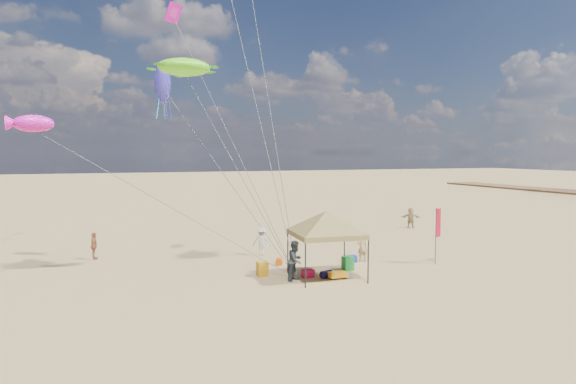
# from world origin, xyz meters

# --- Properties ---
(ground) EXTENTS (280.00, 280.00, 0.00)m
(ground) POSITION_xyz_m (0.00, 0.00, 0.00)
(ground) COLOR tan
(ground) RESTS_ON ground
(canopy_tent) EXTENTS (6.08, 6.08, 3.77)m
(canopy_tent) POSITION_xyz_m (0.96, 0.38, 3.14)
(canopy_tent) COLOR black
(canopy_tent) RESTS_ON ground
(feather_flag) EXTENTS (0.45, 0.20, 3.09)m
(feather_flag) POSITION_xyz_m (7.89, 1.01, 2.06)
(feather_flag) COLOR black
(feather_flag) RESTS_ON ground
(cooler_red) EXTENTS (0.54, 0.38, 0.38)m
(cooler_red) POSITION_xyz_m (0.19, 0.82, 0.19)
(cooler_red) COLOR #D31042
(cooler_red) RESTS_ON ground
(cooler_blue) EXTENTS (0.54, 0.38, 0.38)m
(cooler_blue) POSITION_xyz_m (3.77, 3.10, 0.19)
(cooler_blue) COLOR #1629B8
(cooler_blue) RESTS_ON ground
(bag_navy) EXTENTS (0.69, 0.54, 0.36)m
(bag_navy) POSITION_xyz_m (0.97, 0.38, 0.18)
(bag_navy) COLOR #110D3A
(bag_navy) RESTS_ON ground
(bag_orange) EXTENTS (0.54, 0.69, 0.36)m
(bag_orange) POSITION_xyz_m (-0.16, 3.92, 0.18)
(bag_orange) COLOR #E15C0C
(bag_orange) RESTS_ON ground
(chair_green) EXTENTS (0.50, 0.50, 0.70)m
(chair_green) POSITION_xyz_m (2.74, 1.53, 0.35)
(chair_green) COLOR #18882E
(chair_green) RESTS_ON ground
(chair_yellow) EXTENTS (0.50, 0.50, 0.70)m
(chair_yellow) POSITION_xyz_m (-1.79, 1.88, 0.35)
(chair_yellow) COLOR orange
(chair_yellow) RESTS_ON ground
(crate_grey) EXTENTS (0.34, 0.30, 0.28)m
(crate_grey) POSITION_xyz_m (1.96, -0.06, 0.14)
(crate_grey) COLOR slate
(crate_grey) RESTS_ON ground
(beach_cart) EXTENTS (0.90, 0.50, 0.24)m
(beach_cart) POSITION_xyz_m (1.41, 0.03, 0.20)
(beach_cart) COLOR #F5A51B
(beach_cart) RESTS_ON ground
(person_near_a) EXTENTS (0.60, 0.40, 1.63)m
(person_near_a) POSITION_xyz_m (4.43, 3.05, 0.82)
(person_near_a) COLOR tan
(person_near_a) RESTS_ON ground
(person_near_b) EXTENTS (1.17, 1.14, 1.90)m
(person_near_b) POSITION_xyz_m (-0.60, 0.49, 0.95)
(person_near_b) COLOR #36404A
(person_near_b) RESTS_ON ground
(person_near_c) EXTENTS (1.22, 0.99, 1.65)m
(person_near_c) POSITION_xyz_m (-0.21, 6.77, 0.83)
(person_near_c) COLOR beige
(person_near_c) RESTS_ON ground
(person_far_a) EXTENTS (0.43, 0.93, 1.55)m
(person_far_a) POSITION_xyz_m (-9.41, 9.04, 0.77)
(person_far_a) COLOR #B56A45
(person_far_a) RESTS_ON ground
(person_far_c) EXTENTS (1.57, 1.21, 1.66)m
(person_far_c) POSITION_xyz_m (14.43, 12.99, 0.83)
(person_far_c) COLOR tan
(person_far_c) RESTS_ON ground
(turtle_kite) EXTENTS (2.87, 2.46, 0.85)m
(turtle_kite) POSITION_xyz_m (-5.15, 3.64, 10.15)
(turtle_kite) COLOR #69FF1E
(turtle_kite) RESTS_ON ground
(fish_kite) EXTENTS (1.99, 1.40, 0.80)m
(fish_kite) POSITION_xyz_m (-11.91, 4.79, 7.37)
(fish_kite) COLOR #FF18CF
(fish_kite) RESTS_ON ground
(squid_kite) EXTENTS (1.13, 1.13, 2.32)m
(squid_kite) POSITION_xyz_m (-5.69, 7.26, 9.86)
(squid_kite) COLOR #3C33BE
(squid_kite) RESTS_ON ground
(stunt_kite_pink) EXTENTS (1.25, 1.18, 1.09)m
(stunt_kite_pink) POSITION_xyz_m (-4.44, 10.98, 14.59)
(stunt_kite_pink) COLOR #E111BE
(stunt_kite_pink) RESTS_ON ground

